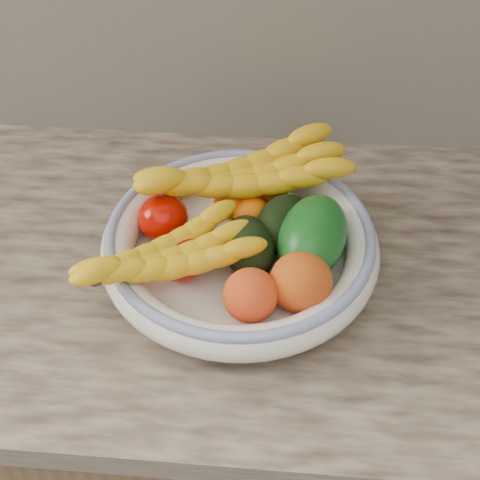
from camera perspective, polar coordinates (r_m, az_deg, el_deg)
The scene contains 14 objects.
kitchen_counter at distance 1.43m, azimuth 0.09°, elevation -13.63°, with size 2.44×0.66×1.40m.
fruit_bowl at distance 1.03m, azimuth -0.00°, elevation -0.46°, with size 0.39×0.39×0.08m.
clementine_back_left at distance 1.09m, azimuth -0.58°, elevation 3.04°, with size 0.06×0.06×0.05m, color orange.
clementine_back_right at distance 1.10m, azimuth 2.58°, elevation 3.71°, with size 0.05×0.05×0.04m, color #E56404.
clementine_back_mid at distance 1.07m, azimuth 0.91°, elevation 2.05°, with size 0.05×0.05×0.05m, color #FC6605.
tomato_left at distance 1.05m, azimuth -5.99°, elevation 1.72°, with size 0.07×0.07×0.07m, color #B10B00.
tomato_near_left at distance 1.00m, azimuth -4.63°, elevation -1.31°, with size 0.07×0.07×0.06m, color #BF0700.
avocado_center at distance 1.00m, azimuth 0.67°, elevation -0.52°, with size 0.07×0.10×0.07m, color black.
avocado_right at distance 1.04m, azimuth 3.31°, elevation 1.29°, with size 0.07×0.10×0.07m, color black.
green_mango at distance 1.01m, azimuth 5.62°, elevation 0.22°, with size 0.09×0.14×0.10m, color #0F5115.
peach_front at distance 0.94m, azimuth 0.82°, elevation -4.31°, with size 0.07×0.07×0.07m, color orange.
peach_right at distance 0.96m, azimuth 4.74°, elevation -3.29°, with size 0.08×0.08×0.08m, color orange.
banana_bunch_back at distance 1.07m, azimuth 0.13°, elevation 4.66°, with size 0.33×0.12×0.09m, color yellow, non-canonical shape.
banana_bunch_front at distance 0.97m, azimuth -5.72°, elevation -1.60°, with size 0.27×0.11×0.08m, color yellow, non-canonical shape.
Camera 1 is at (0.06, 0.94, 1.68)m, focal length 55.00 mm.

